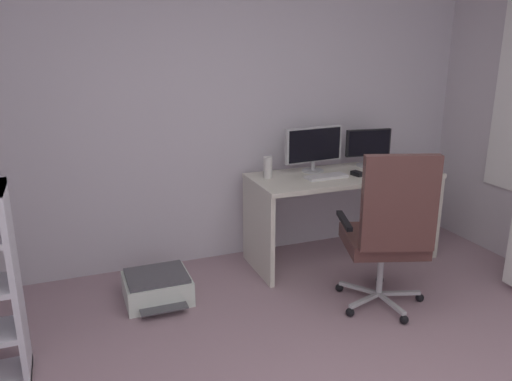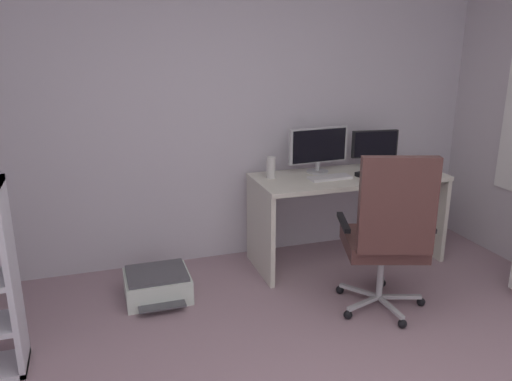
% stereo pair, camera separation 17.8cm
% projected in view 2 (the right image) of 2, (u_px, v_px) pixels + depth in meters
% --- Properties ---
extents(wall_back, '(4.77, 0.10, 2.69)m').
position_uv_depth(wall_back, '(205.00, 99.00, 4.02)').
color(wall_back, silver).
rests_on(wall_back, ground).
extents(desk, '(1.55, 0.63, 0.74)m').
position_uv_depth(desk, '(347.00, 197.00, 4.15)').
color(desk, silver).
rests_on(desk, ground).
extents(monitor_main, '(0.52, 0.18, 0.37)m').
position_uv_depth(monitor_main, '(318.00, 147.00, 4.12)').
color(monitor_main, '#B2B5B7').
rests_on(monitor_main, desk).
extents(monitor_secondary, '(0.40, 0.18, 0.32)m').
position_uv_depth(monitor_secondary, '(375.00, 146.00, 4.28)').
color(monitor_secondary, '#B2B5B7').
rests_on(monitor_secondary, desk).
extents(keyboard, '(0.35, 0.15, 0.02)m').
position_uv_depth(keyboard, '(330.00, 178.00, 3.98)').
color(keyboard, silver).
rests_on(keyboard, desk).
extents(computer_mouse, '(0.08, 0.11, 0.03)m').
position_uv_depth(computer_mouse, '(362.00, 175.00, 4.03)').
color(computer_mouse, black).
rests_on(computer_mouse, desk).
extents(desktop_speaker, '(0.07, 0.07, 0.17)m').
position_uv_depth(desktop_speaker, '(271.00, 167.00, 3.98)').
color(desktop_speaker, silver).
rests_on(desktop_speaker, desk).
extents(office_chair, '(0.67, 0.68, 1.14)m').
position_uv_depth(office_chair, '(388.00, 232.00, 3.28)').
color(office_chair, '#B7BABC').
rests_on(office_chair, ground).
extents(printer, '(0.46, 0.48, 0.20)m').
position_uv_depth(printer, '(157.00, 285.00, 3.65)').
color(printer, silver).
rests_on(printer, ground).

